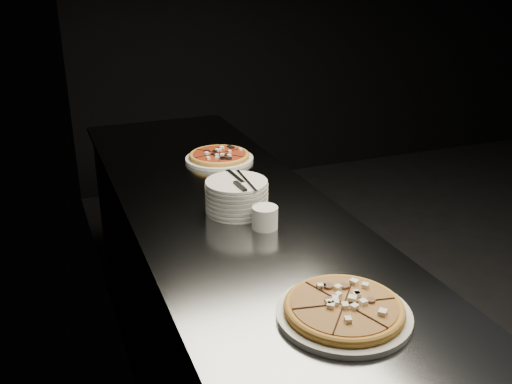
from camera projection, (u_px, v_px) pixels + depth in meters
name	position (u px, v px, depth m)	size (l,w,h in m)	color
wall_left	(113.00, 79.00, 1.83)	(0.02, 5.00, 2.80)	black
wall_back	(367.00, 5.00, 4.83)	(5.00, 0.02, 2.80)	black
counter	(228.00, 304.00, 2.31)	(0.74, 2.44, 0.92)	slate
pizza_mushroom	(344.00, 310.00, 1.43)	(0.36, 0.36, 0.04)	silver
pizza_tomato	(219.00, 156.00, 2.55)	(0.32, 0.32, 0.04)	silver
plate_stack	(237.00, 196.00, 2.02)	(0.22, 0.22, 0.12)	silver
cutlery	(240.00, 181.00, 1.98)	(0.09, 0.23, 0.01)	#ADAFB4
ramekin	(265.00, 217.00, 1.90)	(0.09, 0.09, 0.08)	silver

